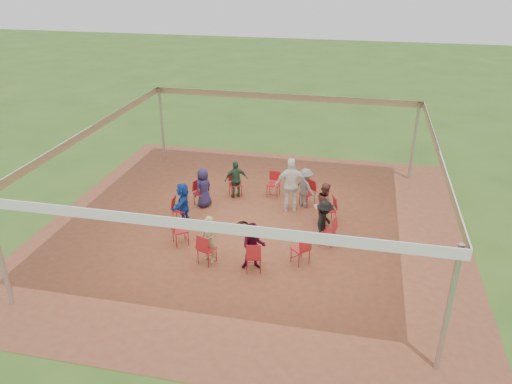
% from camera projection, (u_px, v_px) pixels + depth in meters
% --- Properties ---
extents(ground, '(80.00, 80.00, 0.00)m').
position_uv_depth(ground, '(254.00, 227.00, 15.74)').
color(ground, '#33581B').
rests_on(ground, ground).
extents(dirt_patch, '(13.00, 13.00, 0.00)m').
position_uv_depth(dirt_patch, '(254.00, 227.00, 15.74)').
color(dirt_patch, brown).
rests_on(dirt_patch, ground).
extents(tent, '(10.33, 10.33, 3.00)m').
position_uv_depth(tent, '(254.00, 157.00, 14.72)').
color(tent, '#B2B2B7').
rests_on(tent, ground).
extents(chair_0, '(0.56, 0.55, 0.90)m').
position_uv_depth(chair_0, '(328.00, 210.00, 15.85)').
color(chair_0, '#A71A1E').
rests_on(chair_0, ground).
extents(chair_1, '(0.60, 0.60, 0.90)m').
position_uv_depth(chair_1, '(307.00, 193.00, 16.96)').
color(chair_1, '#A71A1E').
rests_on(chair_1, ground).
extents(chair_2, '(0.45, 0.47, 0.90)m').
position_uv_depth(chair_2, '(273.00, 184.00, 17.62)').
color(chair_2, '#A71A1E').
rests_on(chair_2, ground).
extents(chair_3, '(0.58, 0.59, 0.90)m').
position_uv_depth(chair_3, '(235.00, 184.00, 17.62)').
color(chair_3, '#A71A1E').
rests_on(chair_3, ground).
extents(chair_4, '(0.59, 0.58, 0.90)m').
position_uv_depth(chair_4, '(201.00, 193.00, 16.96)').
color(chair_4, '#A71A1E').
rests_on(chair_4, ground).
extents(chair_5, '(0.47, 0.45, 0.90)m').
position_uv_depth(chair_5, '(180.00, 210.00, 15.86)').
color(chair_5, '#A71A1E').
rests_on(chair_5, ground).
extents(chair_6, '(0.60, 0.60, 0.90)m').
position_uv_depth(chair_6, '(180.00, 230.00, 14.66)').
color(chair_6, '#A71A1E').
rests_on(chair_6, ground).
extents(chair_7, '(0.55, 0.56, 0.90)m').
position_uv_depth(chair_7, '(207.00, 249.00, 13.74)').
color(chair_7, '#A71A1E').
rests_on(chair_7, ground).
extents(chair_8, '(0.50, 0.52, 0.90)m').
position_uv_depth(chair_8, '(254.00, 256.00, 13.39)').
color(chair_8, '#A71A1E').
rests_on(chair_8, ground).
extents(chair_9, '(0.61, 0.61, 0.90)m').
position_uv_depth(chair_9, '(300.00, 249.00, 13.73)').
color(chair_9, '#A71A1E').
rests_on(chair_9, ground).
extents(chair_10, '(0.52, 0.50, 0.90)m').
position_uv_depth(chair_10, '(328.00, 231.00, 14.65)').
color(chair_10, '#A71A1E').
rests_on(chair_10, ground).
extents(person_seated_0, '(0.59, 0.76, 1.37)m').
position_uv_depth(person_seated_0, '(325.00, 203.00, 15.73)').
color(person_seated_0, brown).
rests_on(person_seated_0, ground).
extents(person_seated_1, '(0.97, 0.88, 1.37)m').
position_uv_depth(person_seated_1, '(305.00, 188.00, 16.78)').
color(person_seated_1, slate).
rests_on(person_seated_1, ground).
extents(person_seated_2, '(0.90, 0.74, 1.37)m').
position_uv_depth(person_seated_2, '(236.00, 179.00, 17.41)').
color(person_seated_2, '#254831').
rests_on(person_seated_2, ground).
extents(person_seated_3, '(0.65, 0.77, 1.37)m').
position_uv_depth(person_seated_3, '(204.00, 188.00, 16.79)').
color(person_seated_3, '#231E45').
rests_on(person_seated_3, ground).
extents(person_seated_4, '(0.56, 1.30, 1.37)m').
position_uv_depth(person_seated_4, '(183.00, 203.00, 15.74)').
color(person_seated_4, '#133999').
rests_on(person_seated_4, ground).
extents(person_seated_5, '(0.58, 0.48, 1.37)m').
position_uv_depth(person_seated_5, '(209.00, 239.00, 13.72)').
color(person_seated_5, tan).
rests_on(person_seated_5, ground).
extents(person_seated_6, '(0.73, 0.52, 1.37)m').
position_uv_depth(person_seated_6, '(254.00, 246.00, 13.40)').
color(person_seated_6, '#3D081D').
rests_on(person_seated_6, ground).
extents(person_seated_7, '(0.62, 0.96, 1.37)m').
position_uv_depth(person_seated_7, '(324.00, 223.00, 14.59)').
color(person_seated_7, black).
rests_on(person_seated_7, ground).
extents(standing_person, '(1.18, 0.78, 1.86)m').
position_uv_depth(standing_person, '(291.00, 185.00, 16.40)').
color(standing_person, white).
rests_on(standing_person, ground).
extents(cable_coil, '(0.36, 0.36, 0.03)m').
position_uv_depth(cable_coil, '(243.00, 224.00, 15.88)').
color(cable_coil, black).
rests_on(cable_coil, ground).
extents(laptop, '(0.35, 0.39, 0.22)m').
position_uv_depth(laptop, '(320.00, 205.00, 15.73)').
color(laptop, '#B7B7BC').
rests_on(laptop, ground).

